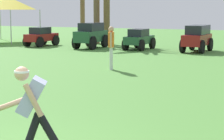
% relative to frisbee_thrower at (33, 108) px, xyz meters
% --- Properties ---
extents(frisbee_thrower, '(1.13, 0.55, 1.39)m').
position_rel_frisbee_thrower_xyz_m(frisbee_thrower, '(0.00, 0.00, 0.00)').
color(frisbee_thrower, black).
rests_on(frisbee_thrower, ground_plane).
extents(teammate_midfield, '(0.30, 0.49, 1.56)m').
position_rel_frisbee_thrower_xyz_m(teammate_midfield, '(-2.68, 9.14, 0.15)').
color(teammate_midfield, silver).
rests_on(teammate_midfield, ground_plane).
extents(parked_car_slot_a, '(1.26, 2.27, 1.10)m').
position_rel_frisbee_thrower_xyz_m(parked_car_slot_a, '(-10.33, 16.60, -0.22)').
color(parked_car_slot_a, maroon).
rests_on(parked_car_slot_a, ground_plane).
extents(parked_car_slot_b, '(1.20, 2.37, 1.40)m').
position_rel_frisbee_thrower_xyz_m(parked_car_slot_b, '(-7.06, 16.51, -0.05)').
color(parked_car_slot_b, '#235133').
rests_on(parked_car_slot_b, ground_plane).
extents(parked_car_slot_c, '(1.22, 2.26, 1.10)m').
position_rel_frisbee_thrower_xyz_m(parked_car_slot_c, '(-4.36, 16.84, -0.22)').
color(parked_car_slot_c, '#235133').
rests_on(parked_car_slot_c, ground_plane).
extents(parked_car_slot_d, '(1.27, 2.45, 1.34)m').
position_rel_frisbee_thrower_xyz_m(parked_car_slot_d, '(-1.24, 16.91, -0.07)').
color(parked_car_slot_d, maroon).
rests_on(parked_car_slot_d, ground_plane).
extents(event_tent, '(3.46, 3.46, 3.04)m').
position_rel_frisbee_thrower_xyz_m(event_tent, '(-14.29, 18.51, 1.78)').
color(event_tent, '#B2B5BA').
rests_on(event_tent, ground_plane).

